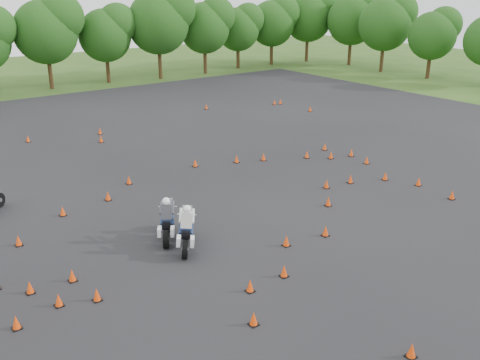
% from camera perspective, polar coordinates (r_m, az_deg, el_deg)
% --- Properties ---
extents(ground, '(140.00, 140.00, 0.00)m').
position_cam_1_polar(ground, '(23.90, 5.76, -5.36)').
color(ground, '#2D5119').
rests_on(ground, ground).
extents(asphalt_pad, '(62.00, 62.00, 0.00)m').
position_cam_1_polar(asphalt_pad, '(28.22, -2.43, -1.15)').
color(asphalt_pad, black).
rests_on(asphalt_pad, ground).
extents(treeline, '(87.44, 31.80, 10.77)m').
position_cam_1_polar(treeline, '(53.98, -17.98, 13.27)').
color(treeline, '#1C4614').
rests_on(treeline, ground).
extents(traffic_cones, '(36.75, 33.03, 0.45)m').
position_cam_1_polar(traffic_cones, '(27.78, -2.12, -1.00)').
color(traffic_cones, '#E74109').
rests_on(traffic_cones, asphalt_pad).
extents(rider_grey, '(2.03, 2.54, 1.95)m').
position_cam_1_polar(rider_grey, '(22.88, -7.82, -3.95)').
color(rider_grey, '#3F4046').
rests_on(rider_grey, ground).
extents(rider_white, '(2.05, 2.59, 1.99)m').
position_cam_1_polar(rider_white, '(21.96, -5.97, -4.89)').
color(rider_white, silver).
rests_on(rider_white, ground).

